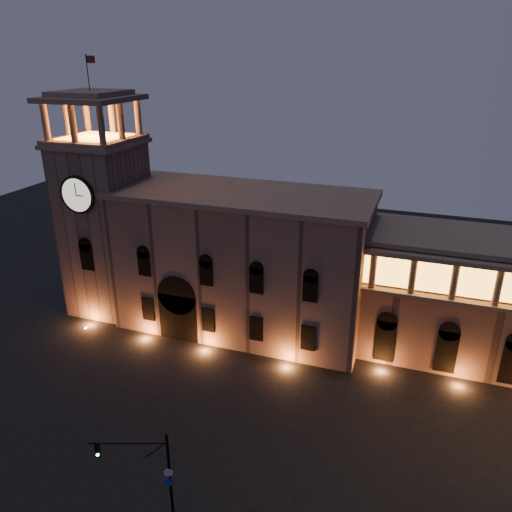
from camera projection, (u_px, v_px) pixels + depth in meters
name	position (u px, v px, depth m)	size (l,w,h in m)	color
ground	(176.00, 445.00, 44.57)	(160.00, 160.00, 0.00)	black
government_building	(241.00, 262.00, 61.01)	(30.80, 12.80, 17.60)	#77594E
clock_tower	(105.00, 220.00, 64.42)	(9.80, 9.80, 32.40)	#77594E
traffic_light	(156.00, 476.00, 35.98)	(5.61, 2.23, 8.08)	black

